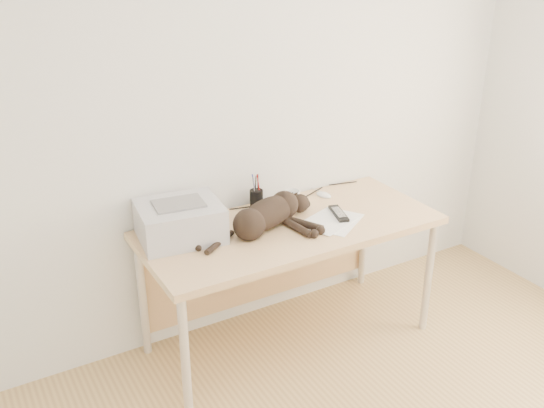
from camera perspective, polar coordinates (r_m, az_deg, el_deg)
wall_back at (r=3.32m, az=-1.39°, el=9.19°), size 3.50×0.00×3.50m
desk at (r=3.34m, az=0.98°, el=-3.43°), size 1.60×0.70×0.74m
printer at (r=3.08m, az=-8.67°, el=-1.58°), size 0.45×0.39×0.19m
papers at (r=3.26m, az=5.71°, el=-1.61°), size 0.40×0.35×0.01m
cat at (r=3.14m, az=-0.53°, el=-1.16°), size 0.74×0.38×0.17m
mug at (r=3.44m, az=1.89°, el=0.58°), size 0.13×0.13×0.09m
pen_cup at (r=3.40m, az=-1.48°, el=0.54°), size 0.07×0.07×0.19m
remote_grey at (r=3.37m, az=1.00°, el=-0.50°), size 0.09×0.19×0.02m
remote_black at (r=3.33m, az=6.29°, el=-0.94°), size 0.11×0.21×0.02m
mouse at (r=3.58m, az=4.90°, el=1.02°), size 0.08×0.12×0.03m
cable_tangle at (r=3.46m, az=-0.90°, el=0.10°), size 1.36×0.07×0.01m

